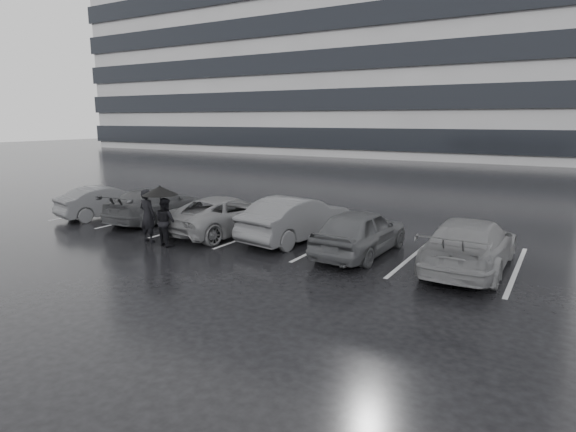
{
  "coord_description": "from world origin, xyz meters",
  "views": [
    {
      "loc": [
        7.2,
        -11.31,
        3.98
      ],
      "look_at": [
        -0.07,
        1.0,
        1.1
      ],
      "focal_mm": 30.0,
      "sensor_mm": 36.0,
      "label": 1
    }
  ],
  "objects_px": {
    "car_west_c": "(156,205)",
    "car_west_d": "(107,201)",
    "car_east": "(470,244)",
    "pedestrian_right": "(166,222)",
    "car_west_a": "(296,218)",
    "car_west_b": "(227,215)",
    "pedestrian_left": "(148,216)",
    "car_main": "(360,232)"
  },
  "relations": [
    {
      "from": "pedestrian_left",
      "to": "pedestrian_right",
      "type": "distance_m",
      "value": 0.82
    },
    {
      "from": "car_west_b",
      "to": "car_east",
      "type": "bearing_deg",
      "value": -173.39
    },
    {
      "from": "car_west_c",
      "to": "car_west_d",
      "type": "distance_m",
      "value": 2.43
    },
    {
      "from": "car_west_d",
      "to": "pedestrian_left",
      "type": "distance_m",
      "value": 5.1
    },
    {
      "from": "car_east",
      "to": "pedestrian_left",
      "type": "bearing_deg",
      "value": 13.65
    },
    {
      "from": "car_west_a",
      "to": "pedestrian_left",
      "type": "relative_size",
      "value": 2.53
    },
    {
      "from": "car_west_a",
      "to": "car_east",
      "type": "distance_m",
      "value": 5.63
    },
    {
      "from": "car_main",
      "to": "car_west_c",
      "type": "xyz_separation_m",
      "value": [
        -8.81,
        0.42,
        -0.05
      ]
    },
    {
      "from": "car_west_a",
      "to": "car_west_b",
      "type": "bearing_deg",
      "value": 15.57
    },
    {
      "from": "car_west_a",
      "to": "car_west_b",
      "type": "xyz_separation_m",
      "value": [
        -2.63,
        -0.33,
        -0.08
      ]
    },
    {
      "from": "pedestrian_right",
      "to": "pedestrian_left",
      "type": "bearing_deg",
      "value": 13.55
    },
    {
      "from": "car_main",
      "to": "car_east",
      "type": "relative_size",
      "value": 0.86
    },
    {
      "from": "car_main",
      "to": "pedestrian_left",
      "type": "distance_m",
      "value": 6.92
    },
    {
      "from": "car_west_d",
      "to": "pedestrian_right",
      "type": "relative_size",
      "value": 2.53
    },
    {
      "from": "car_west_a",
      "to": "car_west_d",
      "type": "bearing_deg",
      "value": 12.23
    },
    {
      "from": "car_west_b",
      "to": "pedestrian_right",
      "type": "height_order",
      "value": "pedestrian_right"
    },
    {
      "from": "pedestrian_right",
      "to": "car_east",
      "type": "bearing_deg",
      "value": -151.03
    },
    {
      "from": "car_east",
      "to": "pedestrian_right",
      "type": "xyz_separation_m",
      "value": [
        -8.85,
        -2.29,
        0.07
      ]
    },
    {
      "from": "car_west_d",
      "to": "car_east",
      "type": "distance_m",
      "value": 14.29
    },
    {
      "from": "car_east",
      "to": "car_west_c",
      "type": "bearing_deg",
      "value": -0.93
    },
    {
      "from": "car_west_c",
      "to": "pedestrian_right",
      "type": "bearing_deg",
      "value": 136.92
    },
    {
      "from": "car_west_b",
      "to": "car_west_a",
      "type": "bearing_deg",
      "value": -165.4
    },
    {
      "from": "car_west_a",
      "to": "pedestrian_right",
      "type": "bearing_deg",
      "value": 48.56
    },
    {
      "from": "car_west_c",
      "to": "car_east",
      "type": "xyz_separation_m",
      "value": [
        11.9,
        -0.27,
        0.04
      ]
    },
    {
      "from": "car_west_a",
      "to": "car_west_b",
      "type": "height_order",
      "value": "car_west_a"
    },
    {
      "from": "car_west_b",
      "to": "pedestrian_left",
      "type": "height_order",
      "value": "pedestrian_left"
    },
    {
      "from": "car_main",
      "to": "car_east",
      "type": "distance_m",
      "value": 3.09
    },
    {
      "from": "car_west_c",
      "to": "car_west_a",
      "type": "bearing_deg",
      "value": 178.57
    },
    {
      "from": "pedestrian_left",
      "to": "car_west_b",
      "type": "bearing_deg",
      "value": -118.61
    },
    {
      "from": "car_west_b",
      "to": "car_main",
      "type": "bearing_deg",
      "value": -175.49
    },
    {
      "from": "car_west_b",
      "to": "car_east",
      "type": "relative_size",
      "value": 0.98
    },
    {
      "from": "pedestrian_right",
      "to": "car_main",
      "type": "bearing_deg",
      "value": -145.15
    },
    {
      "from": "car_west_a",
      "to": "pedestrian_left",
      "type": "bearing_deg",
      "value": 42.27
    },
    {
      "from": "car_west_a",
      "to": "car_east",
      "type": "xyz_separation_m",
      "value": [
        5.61,
        -0.44,
        -0.04
      ]
    },
    {
      "from": "car_west_c",
      "to": "car_east",
      "type": "height_order",
      "value": "car_east"
    },
    {
      "from": "car_west_c",
      "to": "car_west_d",
      "type": "relative_size",
      "value": 1.15
    },
    {
      "from": "car_west_a",
      "to": "car_east",
      "type": "bearing_deg",
      "value": -176.18
    },
    {
      "from": "car_west_d",
      "to": "car_main",
      "type": "bearing_deg",
      "value": -165.77
    },
    {
      "from": "car_west_a",
      "to": "car_west_c",
      "type": "distance_m",
      "value": 6.29
    },
    {
      "from": "car_main",
      "to": "pedestrian_left",
      "type": "xyz_separation_m",
      "value": [
        -6.58,
        -2.13,
        0.18
      ]
    },
    {
      "from": "car_west_c",
      "to": "car_west_d",
      "type": "xyz_separation_m",
      "value": [
        -2.39,
        -0.41,
        -0.01
      ]
    },
    {
      "from": "car_main",
      "to": "car_west_b",
      "type": "height_order",
      "value": "car_main"
    }
  ]
}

